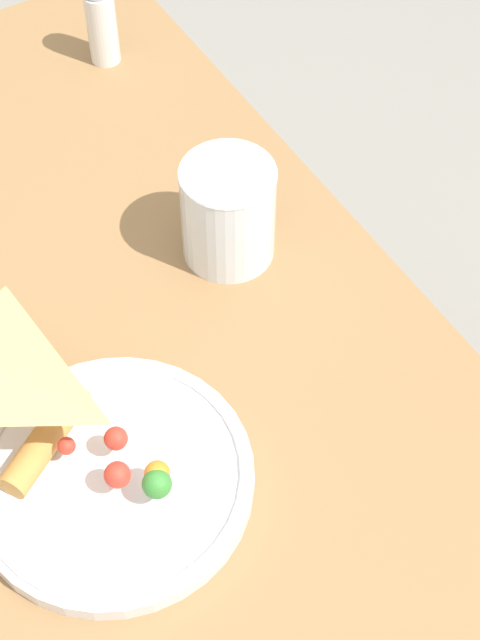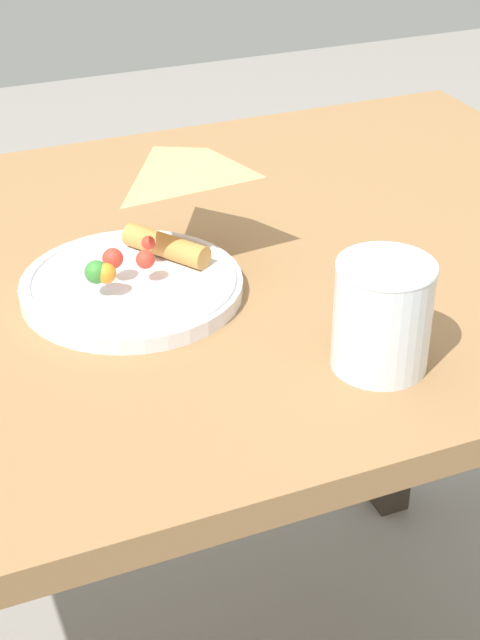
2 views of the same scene
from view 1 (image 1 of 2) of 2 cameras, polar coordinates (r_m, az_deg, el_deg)
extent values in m
cube|color=olive|center=(0.80, -11.56, -8.73)|extent=(1.13, 0.73, 0.03)
cube|color=#382D23|center=(1.47, -6.04, 5.00)|extent=(0.06, 0.06, 0.74)
cylinder|color=white|center=(0.77, -7.35, -9.15)|extent=(0.22, 0.22, 0.02)
torus|color=white|center=(0.76, -7.43, -8.81)|extent=(0.20, 0.20, 0.01)
pyramid|color=#E0B266|center=(0.75, -6.87, -8.79)|extent=(0.17, 0.16, 0.02)
cylinder|color=#C68942|center=(0.77, -11.32, -6.63)|extent=(0.07, 0.09, 0.02)
sphere|color=red|center=(0.75, -10.06, -7.23)|extent=(0.01, 0.01, 0.01)
sphere|color=red|center=(0.73, -7.15, -8.93)|extent=(0.02, 0.02, 0.02)
sphere|color=#388433|center=(0.72, -4.85, -9.49)|extent=(0.02, 0.02, 0.02)
sphere|color=orange|center=(0.73, -4.83, -8.89)|extent=(0.02, 0.02, 0.02)
sphere|color=red|center=(0.74, -7.23, -6.86)|extent=(0.02, 0.02, 0.02)
cylinder|color=white|center=(0.87, -0.69, 6.27)|extent=(0.08, 0.08, 0.10)
cylinder|color=#F4CC66|center=(0.88, -0.68, 5.57)|extent=(0.07, 0.07, 0.07)
torus|color=white|center=(0.83, -0.72, 8.50)|extent=(0.09, 0.09, 0.00)
cylinder|color=silver|center=(1.09, -8.03, 16.48)|extent=(0.03, 0.03, 0.08)
camera|label=2|loc=(0.93, 54.14, 21.49)|focal=55.00mm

